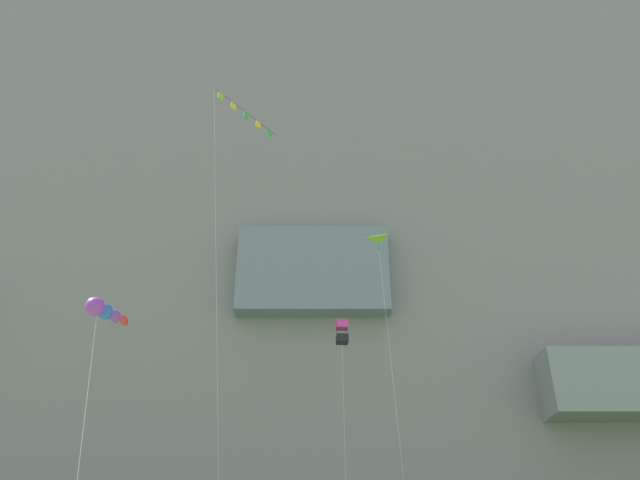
# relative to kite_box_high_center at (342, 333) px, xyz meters

# --- Properties ---
(cliff_face) EXTENTS (180.00, 31.94, 75.23)m
(cliff_face) POSITION_rel_kite_box_high_center_xyz_m (-1.75, 24.05, 23.22)
(cliff_face) COLOR gray
(cliff_face) RESTS_ON ground
(kite_box_high_center) EXTENTS (0.70, 1.85, 15.06)m
(kite_box_high_center) POSITION_rel_kite_box_high_center_xyz_m (0.00, 0.00, 0.00)
(kite_box_high_center) COLOR #CC3399
(kite_box_high_center) RESTS_ON ground
(kite_windsock_low_right) EXTENTS (1.58, 3.88, 9.55)m
(kite_windsock_low_right) POSITION_rel_kite_box_high_center_xyz_m (-7.43, -15.67, -5.27)
(kite_windsock_low_right) COLOR purple
(kite_windsock_low_right) RESTS_ON ground
(kite_banner_front_field) EXTENTS (3.73, 4.98, 30.57)m
(kite_banner_front_field) POSITION_rel_kite_box_high_center_xyz_m (-6.30, 0.23, 13.83)
(kite_banner_front_field) COLOR black
(kite_banner_front_field) RESTS_ON ground
(kite_delta_low_center) EXTENTS (1.23, 3.33, 19.46)m
(kite_delta_low_center) POSITION_rel_kite_box_high_center_xyz_m (2.31, -0.72, 3.72)
(kite_delta_low_center) COLOR #8CCC33
(kite_delta_low_center) RESTS_ON ground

